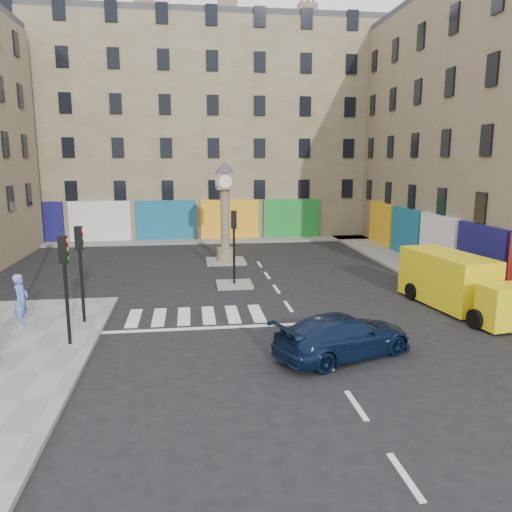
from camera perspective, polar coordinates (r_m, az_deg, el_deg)
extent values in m
plane|color=black|center=(18.17, 6.22, -9.35)|extent=(120.00, 120.00, 0.00)
cube|color=gray|center=(30.14, 17.85, -1.50)|extent=(2.60, 30.00, 0.15)
cube|color=gray|center=(39.23, -7.29, 1.72)|extent=(32.00, 2.40, 0.15)
cube|color=gray|center=(25.40, -2.50, -3.27)|extent=(1.80, 1.80, 0.12)
cube|color=gray|center=(31.23, -3.49, -0.59)|extent=(2.40, 2.40, 0.12)
cube|color=gray|center=(44.59, -7.62, 13.66)|extent=(32.00, 10.00, 17.00)
cylinder|color=black|center=(17.87, -20.77, -5.14)|extent=(0.12, 0.12, 2.80)
cube|color=black|center=(17.47, -21.18, 0.71)|extent=(0.28, 0.22, 0.90)
cylinder|color=black|center=(20.13, -19.26, -3.28)|extent=(0.12, 0.12, 2.80)
cube|color=black|center=(19.78, -19.60, 1.93)|extent=(0.28, 0.22, 0.90)
cylinder|color=black|center=(25.08, -2.52, -0.03)|extent=(0.12, 0.12, 2.80)
cube|color=black|center=(24.80, -2.56, 4.17)|extent=(0.28, 0.22, 0.90)
cylinder|color=#867258|center=(31.15, -3.50, 0.24)|extent=(1.10, 1.10, 0.80)
cylinder|color=#867258|center=(30.82, -3.55, 4.26)|extent=(0.56, 0.56, 3.60)
cube|color=#867258|center=(30.64, -3.60, 8.53)|extent=(1.00, 1.00, 1.00)
cylinder|color=white|center=(30.12, -3.53, 8.50)|extent=(0.80, 0.06, 0.80)
cone|color=#333338|center=(30.61, -3.62, 10.12)|extent=(1.20, 1.20, 0.70)
imported|color=#0B1732|center=(16.55, 9.95, -8.94)|extent=(5.18, 3.58, 1.39)
cube|color=yellow|center=(23.35, 20.97, -2.39)|extent=(2.57, 4.82, 2.20)
cube|color=yellow|center=(20.86, 26.59, -5.17)|extent=(1.97, 1.40, 1.63)
cube|color=black|center=(20.74, 26.76, -4.18)|extent=(1.74, 1.09, 0.67)
cylinder|color=black|center=(20.66, 23.77, -6.61)|extent=(0.35, 0.79, 0.77)
cylinder|color=black|center=(23.90, 17.35, -3.87)|extent=(0.35, 0.79, 0.77)
cylinder|color=black|center=(24.98, 21.03, -3.47)|extent=(0.35, 0.79, 0.77)
imported|color=#5B7CD0|center=(20.56, -25.25, -4.60)|extent=(0.53, 0.76, 1.99)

